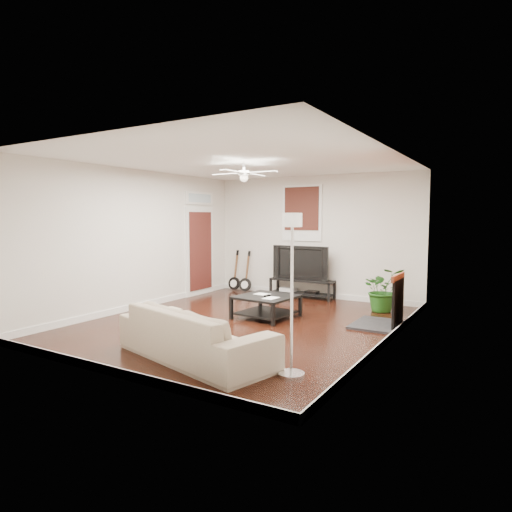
{
  "coord_description": "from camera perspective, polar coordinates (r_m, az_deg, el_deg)",
  "views": [
    {
      "loc": [
        4.09,
        -6.41,
        1.84
      ],
      "look_at": [
        0.0,
        0.4,
        1.15
      ],
      "focal_mm": 30.91,
      "sensor_mm": 36.0,
      "label": 1
    }
  ],
  "objects": [
    {
      "name": "room",
      "position": [
        7.61,
        -1.55,
        1.65
      ],
      "size": [
        5.01,
        6.01,
        2.81
      ],
      "color": "black",
      "rests_on": "ground"
    },
    {
      "name": "brick_accent",
      "position": [
        7.59,
        18.77,
        1.38
      ],
      "size": [
        0.02,
        2.2,
        2.8
      ],
      "primitive_type": "cube",
      "color": "#AB5937",
      "rests_on": "floor"
    },
    {
      "name": "fireplace",
      "position": [
        7.77,
        16.49,
        -5.47
      ],
      "size": [
        0.8,
        1.1,
        0.92
      ],
      "primitive_type": "cube",
      "color": "black",
      "rests_on": "floor"
    },
    {
      "name": "window_back",
      "position": [
        10.35,
        5.94,
        5.56
      ],
      "size": [
        1.0,
        0.06,
        1.3
      ],
      "primitive_type": "cube",
      "color": "#38190F",
      "rests_on": "wall_back"
    },
    {
      "name": "door_left",
      "position": [
        10.59,
        -7.25,
        1.74
      ],
      "size": [
        0.08,
        1.0,
        2.5
      ],
      "primitive_type": "cube",
      "color": "white",
      "rests_on": "wall_left"
    },
    {
      "name": "tv_stand",
      "position": [
        10.26,
        5.97,
        -4.18
      ],
      "size": [
        1.51,
        0.4,
        0.42
      ],
      "primitive_type": "cube",
      "color": "black",
      "rests_on": "floor"
    },
    {
      "name": "tv",
      "position": [
        10.2,
        6.05,
        -0.83
      ],
      "size": [
        1.35,
        0.18,
        0.78
      ],
      "primitive_type": "imported",
      "color": "black",
      "rests_on": "tv_stand"
    },
    {
      "name": "coffee_table",
      "position": [
        8.17,
        1.33,
        -6.58
      ],
      "size": [
        1.06,
        1.06,
        0.41
      ],
      "primitive_type": "cube",
      "rotation": [
        0.0,
        0.0,
        -0.09
      ],
      "color": "black",
      "rests_on": "floor"
    },
    {
      "name": "sofa",
      "position": [
        5.87,
        -7.91,
        -9.88
      ],
      "size": [
        2.49,
        1.47,
        0.68
      ],
      "primitive_type": "imported",
      "rotation": [
        0.0,
        0.0,
        2.89
      ],
      "color": "#BDA58D",
      "rests_on": "floor"
    },
    {
      "name": "floor_lamp",
      "position": [
        5.11,
        4.65,
        -5.06
      ],
      "size": [
        0.38,
        0.38,
        1.91
      ],
      "primitive_type": null,
      "rotation": [
        0.0,
        0.0,
        -0.25
      ],
      "color": "silver",
      "rests_on": "floor"
    },
    {
      "name": "potted_plant",
      "position": [
        9.01,
        16.15,
        -4.18
      ],
      "size": [
        1.02,
        0.99,
        0.88
      ],
      "primitive_type": "imported",
      "rotation": [
        0.0,
        0.0,
        0.52
      ],
      "color": "#1F5819",
      "rests_on": "floor"
    },
    {
      "name": "guitar_left",
      "position": [
        11.11,
        -2.86,
        -1.88
      ],
      "size": [
        0.32,
        0.23,
        1.03
      ],
      "primitive_type": null,
      "rotation": [
        0.0,
        0.0,
        0.03
      ],
      "color": "black",
      "rests_on": "floor"
    },
    {
      "name": "guitar_right",
      "position": [
        10.89,
        -1.41,
        -2.01
      ],
      "size": [
        0.35,
        0.26,
        1.03
      ],
      "primitive_type": null,
      "rotation": [
        0.0,
        0.0,
        0.13
      ],
      "color": "black",
      "rests_on": "floor"
    },
    {
      "name": "ceiling_fan",
      "position": [
        7.64,
        -1.57,
        10.67
      ],
      "size": [
        1.24,
        1.24,
        0.32
      ],
      "primitive_type": null,
      "color": "white",
      "rests_on": "ceiling"
    }
  ]
}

